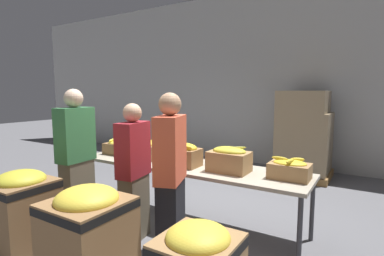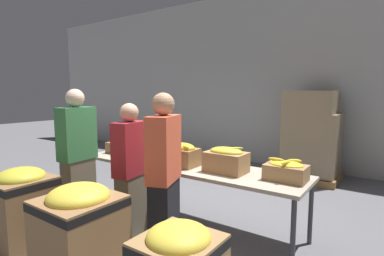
# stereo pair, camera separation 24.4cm
# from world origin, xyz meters

# --- Properties ---
(ground_plane) EXTENTS (30.00, 30.00, 0.00)m
(ground_plane) POSITION_xyz_m (0.00, 0.00, 0.00)
(ground_plane) COLOR slate
(wall_back) EXTENTS (16.00, 0.08, 4.00)m
(wall_back) POSITION_xyz_m (0.00, 3.66, 2.00)
(wall_back) COLOR #B7B7B2
(wall_back) RESTS_ON ground_plane
(sorting_table) EXTENTS (3.09, 0.78, 0.77)m
(sorting_table) POSITION_xyz_m (0.00, 0.00, 0.72)
(sorting_table) COLOR #B2A893
(sorting_table) RESTS_ON ground_plane
(banana_box_0) EXTENTS (0.42, 0.30, 0.24)m
(banana_box_0) POSITION_xyz_m (-1.19, 0.02, 0.87)
(banana_box_0) COLOR olive
(banana_box_0) RESTS_ON sorting_table
(banana_box_1) EXTENTS (0.41, 0.33, 0.27)m
(banana_box_1) POSITION_xyz_m (-0.64, 0.02, 0.90)
(banana_box_1) COLOR #A37A4C
(banana_box_1) RESTS_ON sorting_table
(banana_box_2) EXTENTS (0.38, 0.30, 0.31)m
(banana_box_2) POSITION_xyz_m (0.03, -0.09, 0.92)
(banana_box_2) COLOR olive
(banana_box_2) RESTS_ON sorting_table
(banana_box_3) EXTENTS (0.47, 0.31, 0.31)m
(banana_box_3) POSITION_xyz_m (0.61, -0.03, 0.91)
(banana_box_3) COLOR #A37A4C
(banana_box_3) RESTS_ON sorting_table
(banana_box_4) EXTENTS (0.42, 0.31, 0.24)m
(banana_box_4) POSITION_xyz_m (1.29, 0.04, 0.87)
(banana_box_4) COLOR #A37A4C
(banana_box_4) RESTS_ON sorting_table
(volunteer_0) EXTENTS (0.27, 0.45, 1.56)m
(volunteer_0) POSITION_xyz_m (-0.26, -0.69, 0.78)
(volunteer_0) COLOR #6B604C
(volunteer_0) RESTS_ON ground_plane
(volunteer_1) EXTENTS (0.36, 0.50, 1.68)m
(volunteer_1) POSITION_xyz_m (0.32, -0.78, 0.84)
(volunteer_1) COLOR black
(volunteer_1) RESTS_ON ground_plane
(volunteer_2) EXTENTS (0.26, 0.48, 1.73)m
(volunteer_2) POSITION_xyz_m (-1.16, -0.76, 0.86)
(volunteer_2) COLOR #6B604C
(volunteer_2) RESTS_ON ground_plane
(donation_bin_0) EXTENTS (0.58, 0.58, 0.89)m
(donation_bin_0) POSITION_xyz_m (-1.05, -1.53, 0.47)
(donation_bin_0) COLOR olive
(donation_bin_0) RESTS_ON ground_plane
(donation_bin_1) EXTENTS (0.64, 0.64, 0.89)m
(donation_bin_1) POSITION_xyz_m (-0.03, -1.53, 0.47)
(donation_bin_1) COLOR olive
(donation_bin_1) RESTS_ON ground_plane
(pallet_stack_0) EXTENTS (0.98, 0.98, 1.29)m
(pallet_stack_0) POSITION_xyz_m (0.89, 2.97, 0.63)
(pallet_stack_0) COLOR olive
(pallet_stack_0) RESTS_ON ground_plane
(pallet_stack_1) EXTENTS (0.96, 0.96, 1.71)m
(pallet_stack_1) POSITION_xyz_m (0.83, 2.96, 0.84)
(pallet_stack_1) COLOR olive
(pallet_stack_1) RESTS_ON ground_plane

